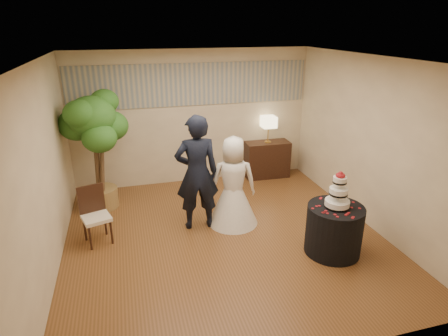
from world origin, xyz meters
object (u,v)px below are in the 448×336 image
object	(u,v)px
console	(267,159)
table_lamp	(268,129)
wedding_cake	(339,190)
bride	(233,181)
cake_table	(334,230)
groom	(197,173)
ficus_tree	(96,151)
side_chair	(96,216)

from	to	relation	value
console	table_lamp	bearing A→B (deg)	0.00
console	wedding_cake	bearing A→B (deg)	-90.90
bride	cake_table	distance (m)	1.78
bride	console	distance (m)	2.30
cake_table	table_lamp	bearing A→B (deg)	87.36
groom	ficus_tree	bearing A→B (deg)	-34.06
cake_table	side_chair	world-z (taller)	side_chair
groom	table_lamp	world-z (taller)	groom
groom	side_chair	xyz separation A→B (m)	(-1.63, -0.08, -0.52)
bride	ficus_tree	xyz separation A→B (m)	(-2.22, 1.22, 0.33)
wedding_cake	table_lamp	size ratio (longest dim) A/B	0.96
groom	bride	size ratio (longest dim) A/B	1.26
groom	console	world-z (taller)	groom
groom	wedding_cake	size ratio (longest dim) A/B	3.50
bride	wedding_cake	bearing A→B (deg)	147.27
bride	table_lamp	size ratio (longest dim) A/B	2.68
ficus_tree	cake_table	bearing A→B (deg)	-35.95
groom	bride	xyz separation A→B (m)	(0.61, -0.03, -0.20)
ficus_tree	wedding_cake	bearing A→B (deg)	-35.95
cake_table	side_chair	distance (m)	3.65
bride	ficus_tree	world-z (taller)	ficus_tree
groom	ficus_tree	world-z (taller)	ficus_tree
side_chair	groom	bearing A→B (deg)	-14.76
table_lamp	side_chair	xyz separation A→B (m)	(-3.58, -1.88, -0.64)
groom	cake_table	xyz separation A→B (m)	(1.81, -1.29, -0.60)
cake_table	side_chair	xyz separation A→B (m)	(-3.44, 1.22, 0.08)
groom	ficus_tree	distance (m)	2.00
side_chair	wedding_cake	bearing A→B (deg)	-37.01
groom	wedding_cake	bearing A→B (deg)	146.72
side_chair	bride	bearing A→B (deg)	-16.41
bride	console	xyz separation A→B (m)	(1.34, 1.83, -0.37)
cake_table	wedding_cake	distance (m)	0.66
cake_table	table_lamp	xyz separation A→B (m)	(0.14, 3.09, 0.72)
wedding_cake	console	xyz separation A→B (m)	(0.14, 3.09, -0.63)
bride	ficus_tree	bearing A→B (deg)	-15.10
console	ficus_tree	xyz separation A→B (m)	(-3.56, -0.62, 0.71)
bride	side_chair	distance (m)	2.26
groom	ficus_tree	size ratio (longest dim) A/B	0.88
ficus_tree	console	bearing A→B (deg)	9.85
cake_table	ficus_tree	xyz separation A→B (m)	(-3.41, 2.48, 0.73)
table_lamp	cake_table	bearing A→B (deg)	-92.64
bride	cake_table	size ratio (longest dim) A/B	1.87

